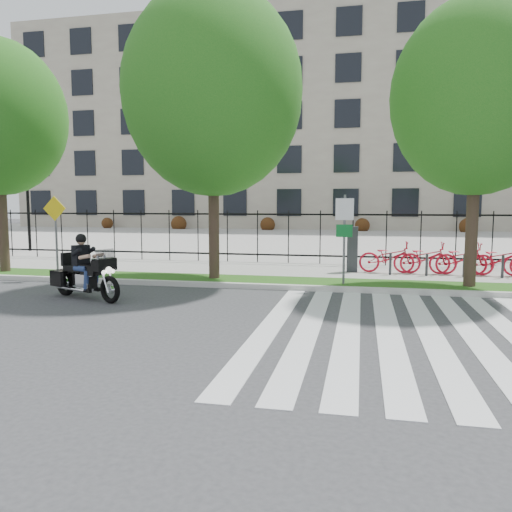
# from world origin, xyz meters

# --- Properties ---
(ground) EXTENTS (120.00, 120.00, 0.00)m
(ground) POSITION_xyz_m (0.00, 0.00, 0.00)
(ground) COLOR #333335
(ground) RESTS_ON ground
(curb) EXTENTS (60.00, 0.20, 0.15)m
(curb) POSITION_xyz_m (0.00, 4.10, 0.07)
(curb) COLOR beige
(curb) RESTS_ON ground
(grass_verge) EXTENTS (60.00, 1.50, 0.15)m
(grass_verge) POSITION_xyz_m (0.00, 4.95, 0.07)
(grass_verge) COLOR #204C13
(grass_verge) RESTS_ON ground
(sidewalk) EXTENTS (60.00, 3.50, 0.15)m
(sidewalk) POSITION_xyz_m (0.00, 7.45, 0.07)
(sidewalk) COLOR gray
(sidewalk) RESTS_ON ground
(plaza) EXTENTS (80.00, 34.00, 0.10)m
(plaza) POSITION_xyz_m (0.00, 25.00, 0.05)
(plaza) COLOR gray
(plaza) RESTS_ON ground
(crosswalk_stripes) EXTENTS (5.70, 8.00, 0.01)m
(crosswalk_stripes) POSITION_xyz_m (4.83, 0.00, 0.01)
(crosswalk_stripes) COLOR silver
(crosswalk_stripes) RESTS_ON ground
(iron_fence) EXTENTS (30.00, 0.06, 2.00)m
(iron_fence) POSITION_xyz_m (0.00, 9.20, 1.15)
(iron_fence) COLOR black
(iron_fence) RESTS_ON sidewalk
(office_building) EXTENTS (60.00, 21.90, 20.15)m
(office_building) POSITION_xyz_m (0.00, 44.92, 9.97)
(office_building) COLOR gray
(office_building) RESTS_ON ground
(lamp_post_left) EXTENTS (1.06, 0.70, 4.25)m
(lamp_post_left) POSITION_xyz_m (-12.00, 12.00, 3.21)
(lamp_post_left) COLOR black
(lamp_post_left) RESTS_ON ground
(street_tree_1) EXTENTS (5.31, 5.31, 8.57)m
(street_tree_1) POSITION_xyz_m (-0.46, 4.95, 5.66)
(street_tree_1) COLOR #37281E
(street_tree_1) RESTS_ON grass_verge
(street_tree_2) EXTENTS (4.54, 4.54, 7.68)m
(street_tree_2) POSITION_xyz_m (6.84, 4.95, 5.21)
(street_tree_2) COLOR #37281E
(street_tree_2) RESTS_ON grass_verge
(bike_share_station) EXTENTS (8.96, 0.88, 1.50)m
(bike_share_station) POSITION_xyz_m (8.07, 7.20, 0.67)
(bike_share_station) COLOR #2D2D33
(bike_share_station) RESTS_ON sidewalk
(sign_pole_regulatory) EXTENTS (0.50, 0.09, 2.50)m
(sign_pole_regulatory) POSITION_xyz_m (3.44, 4.58, 1.74)
(sign_pole_regulatory) COLOR #59595B
(sign_pole_regulatory) RESTS_ON grass_verge
(sign_pole_warning) EXTENTS (0.78, 0.09, 2.49)m
(sign_pole_warning) POSITION_xyz_m (-5.57, 4.58, 1.74)
(sign_pole_warning) COLOR #59595B
(sign_pole_warning) RESTS_ON grass_verge
(motorcycle_rider) EXTENTS (2.40, 1.38, 1.99)m
(motorcycle_rider) POSITION_xyz_m (-2.87, 1.75, 0.66)
(motorcycle_rider) COLOR black
(motorcycle_rider) RESTS_ON ground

